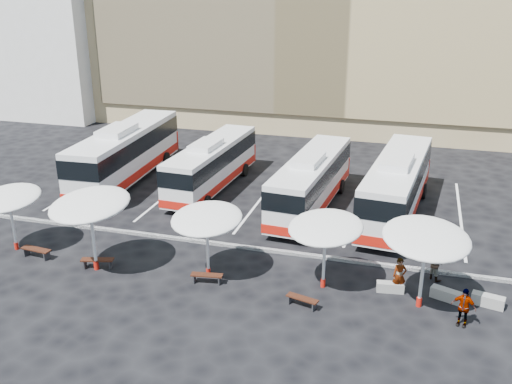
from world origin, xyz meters
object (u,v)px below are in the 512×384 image
(passenger_1, at_px, (436,263))
(bus_1, at_px, (212,163))
(sunshade_3, at_px, (326,228))
(conc_bench_2, at_px, (488,301))
(sunshade_0, at_px, (9,198))
(conc_bench_1, at_px, (446,295))
(conc_bench_0, at_px, (390,287))
(passenger_0, at_px, (399,276))
(bus_2, at_px, (311,180))
(sunshade_1, at_px, (90,205))
(passenger_2, at_px, (463,307))
(bus_3, at_px, (397,184))
(sunshade_4, at_px, (426,238))
(bus_0, at_px, (126,152))
(wood_bench_2, at_px, (207,276))
(sunshade_2, at_px, (207,219))
(wood_bench_3, at_px, (302,300))
(wood_bench_0, at_px, (36,251))
(wood_bench_1, at_px, (97,261))

(passenger_1, bearing_deg, bus_1, 12.74)
(bus_1, xyz_separation_m, passenger_1, (14.10, -8.68, -0.93))
(sunshade_3, relative_size, conc_bench_2, 3.23)
(bus_1, bearing_deg, passenger_1, -28.53)
(sunshade_0, xyz_separation_m, sunshade_3, (15.78, 0.58, 0.10))
(bus_1, distance_m, conc_bench_1, 17.96)
(conc_bench_0, distance_m, passenger_0, 0.70)
(bus_2, xyz_separation_m, sunshade_1, (-8.33, -10.52, 1.52))
(sunshade_1, relative_size, passenger_2, 2.93)
(sunshade_3, height_order, conc_bench_0, sunshade_3)
(bus_3, distance_m, conc_bench_0, 9.23)
(sunshade_1, height_order, passenger_1, sunshade_1)
(sunshade_1, distance_m, sunshade_4, 14.91)
(bus_0, bearing_deg, wood_bench_2, -51.79)
(sunshade_2, relative_size, passenger_2, 2.28)
(sunshade_1, relative_size, conc_bench_2, 3.67)
(bus_3, bearing_deg, wood_bench_3, -99.86)
(sunshade_4, relative_size, passenger_1, 2.90)
(bus_3, xyz_separation_m, conc_bench_0, (0.33, -9.07, -1.70))
(conc_bench_1, bearing_deg, bus_2, 131.07)
(wood_bench_0, bearing_deg, sunshade_1, -4.34)
(wood_bench_0, bearing_deg, sunshade_0, 162.10)
(sunshade_1, relative_size, wood_bench_0, 3.01)
(sunshade_3, relative_size, conc_bench_0, 3.61)
(sunshade_2, xyz_separation_m, wood_bench_0, (-8.88, -0.62, -2.52))
(sunshade_4, bearing_deg, passenger_0, 133.96)
(sunshade_3, relative_size, conc_bench_1, 3.31)
(bus_0, distance_m, wood_bench_2, 15.80)
(conc_bench_0, bearing_deg, sunshade_0, -176.97)
(sunshade_4, bearing_deg, passenger_2, -31.43)
(sunshade_1, distance_m, sunshade_3, 10.78)
(bus_0, bearing_deg, conc_bench_0, -32.05)
(bus_0, distance_m, wood_bench_1, 12.98)
(wood_bench_3, xyz_separation_m, passenger_1, (5.41, 4.02, 0.48))
(wood_bench_2, bearing_deg, bus_0, 130.91)
(bus_0, distance_m, sunshade_4, 22.63)
(conc_bench_0, distance_m, passenger_2, 3.53)
(sunshade_4, relative_size, wood_bench_0, 2.89)
(wood_bench_2, xyz_separation_m, conc_bench_1, (10.44, 1.52, -0.10))
(bus_0, height_order, sunshade_3, bus_0)
(bus_0, relative_size, conc_bench_1, 9.83)
(bus_1, distance_m, sunshade_0, 13.18)
(bus_2, distance_m, sunshade_0, 16.62)
(conc_bench_2, bearing_deg, wood_bench_3, -163.40)
(wood_bench_2, relative_size, conc_bench_2, 1.12)
(wood_bench_0, distance_m, wood_bench_1, 3.51)
(bus_1, relative_size, sunshade_1, 2.23)
(sunshade_4, relative_size, conc_bench_0, 3.94)
(wood_bench_3, bearing_deg, bus_2, 99.23)
(sunshade_1, xyz_separation_m, passenger_1, (15.54, 3.49, -2.51))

